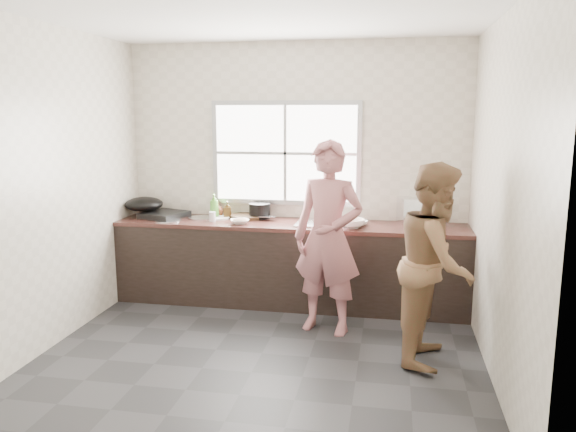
% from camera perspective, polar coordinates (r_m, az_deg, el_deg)
% --- Properties ---
extents(floor, '(3.60, 3.20, 0.01)m').
position_cam_1_polar(floor, '(4.82, -2.66, -13.81)').
color(floor, '#272729').
rests_on(floor, ground).
extents(ceiling, '(3.60, 3.20, 0.01)m').
position_cam_1_polar(ceiling, '(4.45, -2.98, 19.89)').
color(ceiling, silver).
rests_on(ceiling, wall_back).
extents(wall_back, '(3.60, 0.01, 2.70)m').
position_cam_1_polar(wall_back, '(6.00, 0.73, 4.49)').
color(wall_back, beige).
rests_on(wall_back, ground).
extents(wall_left, '(0.01, 3.20, 2.70)m').
position_cam_1_polar(wall_left, '(5.16, -22.74, 2.69)').
color(wall_left, silver).
rests_on(wall_left, ground).
extents(wall_right, '(0.01, 3.20, 2.70)m').
position_cam_1_polar(wall_right, '(4.39, 20.79, 1.59)').
color(wall_right, beige).
rests_on(wall_right, ground).
extents(wall_front, '(3.60, 0.01, 2.70)m').
position_cam_1_polar(wall_front, '(2.92, -10.08, -2.07)').
color(wall_front, beige).
rests_on(wall_front, ground).
extents(cabinet, '(3.60, 0.62, 0.82)m').
position_cam_1_polar(cabinet, '(5.87, 0.19, -5.00)').
color(cabinet, black).
rests_on(cabinet, floor).
extents(countertop, '(3.60, 0.64, 0.04)m').
position_cam_1_polar(countertop, '(5.77, 0.19, -0.88)').
color(countertop, '#371B16').
rests_on(countertop, cabinet).
extents(sink, '(0.55, 0.45, 0.02)m').
position_cam_1_polar(sink, '(5.71, 3.64, -0.76)').
color(sink, silver).
rests_on(sink, countertop).
extents(faucet, '(0.02, 0.02, 0.30)m').
position_cam_1_polar(faucet, '(5.88, 3.90, 1.00)').
color(faucet, silver).
rests_on(faucet, countertop).
extents(window_frame, '(1.60, 0.05, 1.10)m').
position_cam_1_polar(window_frame, '(5.98, -0.24, 6.40)').
color(window_frame, '#9EA0A5').
rests_on(window_frame, wall_back).
extents(window_glazing, '(1.50, 0.01, 1.00)m').
position_cam_1_polar(window_glazing, '(5.96, -0.28, 6.38)').
color(window_glazing, white).
rests_on(window_glazing, window_frame).
extents(woman, '(0.67, 0.53, 1.63)m').
position_cam_1_polar(woman, '(5.05, 4.09, -2.84)').
color(woman, '#B46C6F').
rests_on(woman, floor).
extents(person_side, '(0.74, 0.88, 1.60)m').
position_cam_1_polar(person_side, '(4.61, 14.82, -4.66)').
color(person_side, brown).
rests_on(person_side, floor).
extents(cutting_board, '(0.41, 0.41, 0.04)m').
position_cam_1_polar(cutting_board, '(6.03, -4.12, -0.04)').
color(cutting_board, black).
rests_on(cutting_board, countertop).
extents(cleaver, '(0.18, 0.09, 0.01)m').
position_cam_1_polar(cleaver, '(5.88, -2.10, -0.05)').
color(cleaver, '#BBBCC2').
rests_on(cleaver, cutting_board).
extents(bowl_mince, '(0.25, 0.25, 0.05)m').
position_cam_1_polar(bowl_mince, '(5.72, -4.93, -0.57)').
color(bowl_mince, white).
rests_on(bowl_mince, countertop).
extents(bowl_crabs, '(0.25, 0.25, 0.07)m').
position_cam_1_polar(bowl_crabs, '(5.55, 6.39, -0.82)').
color(bowl_crabs, white).
rests_on(bowl_crabs, countertop).
extents(bowl_held, '(0.23, 0.23, 0.06)m').
position_cam_1_polar(bowl_held, '(5.69, 7.39, -0.62)').
color(bowl_held, silver).
rests_on(bowl_held, countertop).
extents(black_pot, '(0.26, 0.26, 0.16)m').
position_cam_1_polar(black_pot, '(5.99, -2.90, 0.52)').
color(black_pot, black).
rests_on(black_pot, countertop).
extents(plate_food, '(0.23, 0.23, 0.02)m').
position_cam_1_polar(plate_food, '(6.02, -6.94, -0.19)').
color(plate_food, white).
rests_on(plate_food, countertop).
extents(bottle_green, '(0.11, 0.11, 0.26)m').
position_cam_1_polar(bottle_green, '(6.07, -7.51, 1.04)').
color(bottle_green, '#4A8F2F').
rests_on(bottle_green, countertop).
extents(bottle_brown_tall, '(0.09, 0.09, 0.17)m').
position_cam_1_polar(bottle_brown_tall, '(6.04, -6.18, 0.58)').
color(bottle_brown_tall, '#3D2B0F').
rests_on(bottle_brown_tall, countertop).
extents(bottle_brown_short, '(0.14, 0.14, 0.15)m').
position_cam_1_polar(bottle_brown_short, '(6.17, -7.17, 0.68)').
color(bottle_brown_short, '#4D2513').
rests_on(bottle_brown_short, countertop).
extents(glass_jar, '(0.07, 0.07, 0.10)m').
position_cam_1_polar(glass_jar, '(5.88, -7.70, -0.06)').
color(glass_jar, silver).
rests_on(glass_jar, countertop).
extents(burner, '(0.52, 0.52, 0.06)m').
position_cam_1_polar(burner, '(6.19, -12.43, 0.14)').
color(burner, black).
rests_on(burner, countertop).
extents(wok, '(0.49, 0.49, 0.15)m').
position_cam_1_polar(wok, '(6.28, -14.41, 1.17)').
color(wok, black).
rests_on(wok, burner).
extents(dish_rack, '(0.40, 0.33, 0.26)m').
position_cam_1_polar(dish_rack, '(5.88, 12.92, 0.57)').
color(dish_rack, silver).
rests_on(dish_rack, countertop).
extents(pot_lid_left, '(0.35, 0.35, 0.01)m').
position_cam_1_polar(pot_lid_left, '(5.97, -12.11, -0.47)').
color(pot_lid_left, '#B7B8BF').
rests_on(pot_lid_left, countertop).
extents(pot_lid_right, '(0.32, 0.32, 0.01)m').
position_cam_1_polar(pot_lid_right, '(6.07, -8.88, -0.18)').
color(pot_lid_right, '#AFB1B6').
rests_on(pot_lid_right, countertop).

